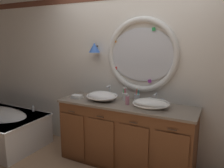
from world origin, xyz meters
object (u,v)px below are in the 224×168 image
at_px(sink_basin_right, 151,103).
at_px(soap_dispenser, 127,100).
at_px(toothbrush_holder_right, 137,97).
at_px(sink_basin_left, 102,96).
at_px(toothbrush_holder_left, 125,96).
at_px(folded_hand_towel, 77,97).

height_order(sink_basin_right, soap_dispenser, soap_dispenser).
bearing_deg(toothbrush_holder_right, sink_basin_right, -34.89).
bearing_deg(sink_basin_left, toothbrush_holder_left, 31.10).
relative_size(toothbrush_holder_left, toothbrush_holder_right, 0.95).
bearing_deg(sink_basin_right, folded_hand_towel, -177.37).
bearing_deg(toothbrush_holder_left, sink_basin_right, -21.05).
xyz_separation_m(sink_basin_left, toothbrush_holder_right, (0.45, 0.18, -0.01)).
bearing_deg(soap_dispenser, toothbrush_holder_right, 70.86).
xyz_separation_m(toothbrush_holder_left, soap_dispenser, (0.11, -0.17, 0.00)).
relative_size(sink_basin_left, soap_dispenser, 3.12).
xyz_separation_m(sink_basin_right, toothbrush_holder_left, (-0.43, 0.17, 0.00)).
distance_m(sink_basin_left, soap_dispenser, 0.39).
bearing_deg(sink_basin_left, folded_hand_towel, -172.64).
height_order(sink_basin_left, toothbrush_holder_right, toothbrush_holder_right).
relative_size(toothbrush_holder_left, soap_dispenser, 1.37).
height_order(toothbrush_holder_left, soap_dispenser, toothbrush_holder_left).
distance_m(sink_basin_right, toothbrush_holder_right, 0.31).
bearing_deg(sink_basin_left, soap_dispenser, -0.81).
bearing_deg(toothbrush_holder_left, soap_dispenser, -56.88).
height_order(toothbrush_holder_right, folded_hand_towel, toothbrush_holder_right).
xyz_separation_m(toothbrush_holder_right, soap_dispenser, (-0.06, -0.18, 0.00)).
bearing_deg(sink_basin_right, sink_basin_left, 180.00).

